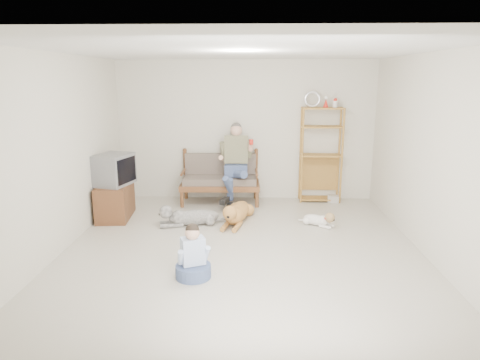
{
  "coord_description": "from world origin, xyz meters",
  "views": [
    {
      "loc": [
        0.15,
        -5.6,
        2.37
      ],
      "look_at": [
        -0.06,
        1.0,
        0.78
      ],
      "focal_mm": 32.0,
      "sensor_mm": 36.0,
      "label": 1
    }
  ],
  "objects_px": {
    "golden_retriever": "(236,213)",
    "tv_stand": "(115,201)",
    "loveseat": "(220,178)",
    "etagere": "(321,154)"
  },
  "relations": [
    {
      "from": "loveseat",
      "to": "golden_retriever",
      "type": "distance_m",
      "value": 1.3
    },
    {
      "from": "etagere",
      "to": "tv_stand",
      "type": "height_order",
      "value": "etagere"
    },
    {
      "from": "etagere",
      "to": "golden_retriever",
      "type": "distance_m",
      "value": 2.21
    },
    {
      "from": "loveseat",
      "to": "etagere",
      "type": "height_order",
      "value": "etagere"
    },
    {
      "from": "loveseat",
      "to": "tv_stand",
      "type": "height_order",
      "value": "loveseat"
    },
    {
      "from": "etagere",
      "to": "golden_retriever",
      "type": "relative_size",
      "value": 1.59
    },
    {
      "from": "tv_stand",
      "to": "loveseat",
      "type": "bearing_deg",
      "value": 25.59
    },
    {
      "from": "etagere",
      "to": "loveseat",
      "type": "bearing_deg",
      "value": -176.16
    },
    {
      "from": "loveseat",
      "to": "golden_retriever",
      "type": "bearing_deg",
      "value": -75.08
    },
    {
      "from": "golden_retriever",
      "to": "tv_stand",
      "type": "bearing_deg",
      "value": -173.09
    }
  ]
}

